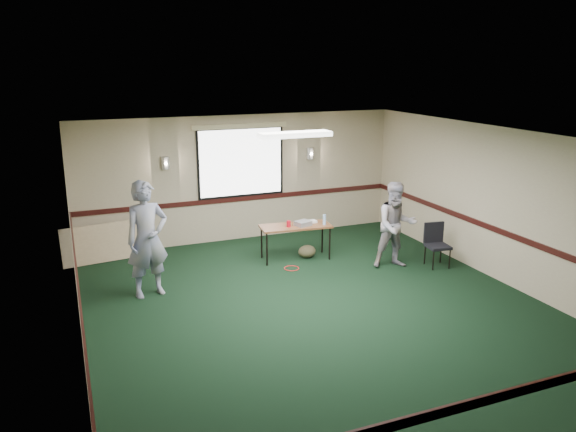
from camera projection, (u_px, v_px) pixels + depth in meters
name	position (u px, v px, depth m)	size (l,w,h in m)	color
ground	(319.00, 310.00, 8.83)	(8.00, 8.00, 0.00)	black
room_shell	(271.00, 185.00, 10.31)	(8.00, 8.02, 8.00)	tan
folding_table	(296.00, 228.00, 10.94)	(1.43, 0.70, 0.69)	brown
projector	(303.00, 223.00, 10.90)	(0.28, 0.24, 0.09)	gray
game_console	(312.00, 221.00, 11.11)	(0.18, 0.14, 0.04)	silver
red_cup	(289.00, 224.00, 10.81)	(0.08, 0.08, 0.12)	#B70C1A
water_bottle	(324.00, 220.00, 10.95)	(0.06, 0.06, 0.20)	#8CB9E5
duffel_bag	(307.00, 251.00, 11.14)	(0.36, 0.27, 0.25)	#413C25
cable_coil	(292.00, 268.00, 10.58)	(0.29, 0.29, 0.01)	red
folded_table	(100.00, 243.00, 10.86)	(1.45, 0.06, 0.75)	tan
conference_chair	(436.00, 241.00, 10.65)	(0.46, 0.47, 0.82)	black
person_left	(147.00, 239.00, 9.16)	(0.71, 0.47, 1.95)	#445196
person_right	(396.00, 225.00, 10.48)	(0.80, 0.62, 1.64)	#7988BC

